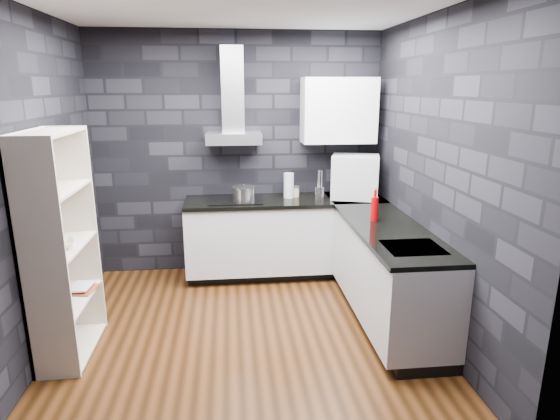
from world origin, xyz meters
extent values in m
plane|color=#45240F|center=(0.00, 0.00, 0.00)|extent=(3.20, 3.20, 0.00)
plane|color=white|center=(0.00, 0.00, 2.70)|extent=(3.20, 3.20, 0.00)
cube|color=black|center=(0.00, 1.62, 1.35)|extent=(3.20, 0.05, 2.70)
cube|color=black|center=(0.00, -1.62, 1.35)|extent=(3.20, 0.05, 2.70)
cube|color=black|center=(-1.62, 0.00, 1.35)|extent=(0.05, 3.20, 2.70)
cube|color=black|center=(1.62, 0.00, 1.35)|extent=(0.05, 3.20, 2.70)
cube|color=black|center=(0.50, 1.34, 0.05)|extent=(2.18, 0.50, 0.10)
cube|color=black|center=(1.34, 0.10, 0.05)|extent=(0.50, 1.78, 0.10)
cube|color=silver|center=(0.50, 1.30, 0.48)|extent=(2.20, 0.60, 0.76)
cube|color=silver|center=(1.30, 0.10, 0.48)|extent=(0.60, 1.80, 0.76)
cube|color=black|center=(0.50, 1.29, 0.88)|extent=(2.20, 0.62, 0.04)
cube|color=black|center=(1.29, 0.10, 0.88)|extent=(0.62, 1.80, 0.04)
cube|color=black|center=(1.30, 1.30, 0.88)|extent=(0.62, 0.62, 0.04)
cube|color=silver|center=(-0.05, 1.43, 1.56)|extent=(0.60, 0.34, 0.12)
cube|color=silver|center=(-0.05, 1.50, 2.07)|extent=(0.24, 0.20, 0.90)
cube|color=silver|center=(1.10, 1.43, 1.85)|extent=(0.80, 0.35, 0.70)
cube|color=black|center=(-0.05, 1.30, 0.91)|extent=(0.58, 0.50, 0.01)
cube|color=silver|center=(1.30, -0.40, 0.89)|extent=(0.44, 0.40, 0.01)
cylinder|color=#B8B7BC|center=(0.04, 1.20, 0.98)|extent=(0.27, 0.27, 0.14)
cylinder|color=silver|center=(0.54, 1.35, 1.04)|extent=(0.12, 0.12, 0.28)
cylinder|color=tan|center=(0.63, 1.39, 0.95)|extent=(0.10, 0.10, 0.10)
cylinder|color=#B8B7BC|center=(0.88, 1.27, 0.97)|extent=(0.10, 0.10, 0.13)
cube|color=silver|center=(1.27, 1.27, 1.12)|extent=(0.59, 0.52, 0.50)
cylinder|color=#A70004|center=(1.22, 0.35, 1.01)|extent=(0.08, 0.08, 0.22)
cube|color=beige|center=(-1.42, -0.11, 0.90)|extent=(0.45, 0.84, 1.80)
imported|color=silver|center=(-1.42, -0.16, 0.94)|extent=(0.32, 0.32, 0.06)
imported|color=maroon|center=(-1.43, 0.06, 0.57)|extent=(0.18, 0.05, 0.25)
imported|color=#B2B2B2|center=(-1.44, 0.06, 0.59)|extent=(0.16, 0.03, 0.22)
camera|label=1|loc=(-0.10, -3.70, 2.11)|focal=30.00mm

